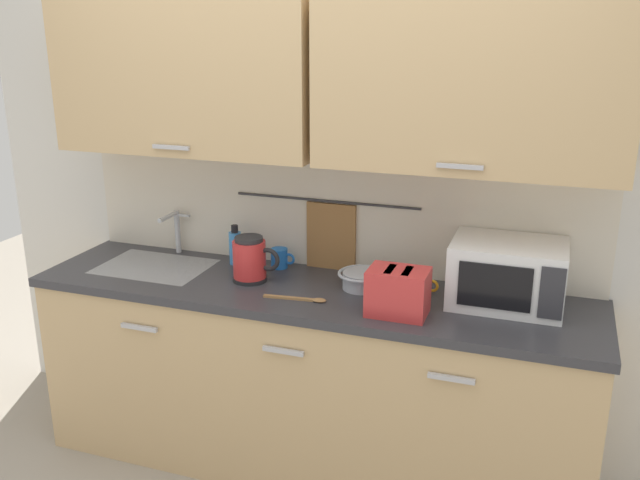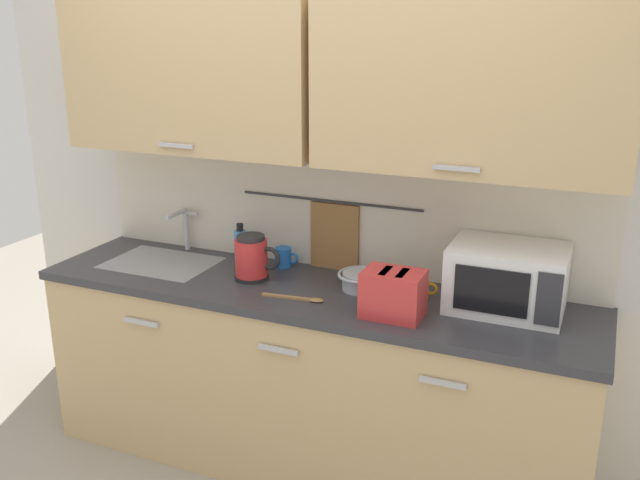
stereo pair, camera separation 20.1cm
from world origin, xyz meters
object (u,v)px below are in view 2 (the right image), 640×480
object	(u,v)px
mug_by_kettle	(420,288)
wooden_spoon	(300,298)
microwave	(507,278)
mixing_bowl	(362,280)
electric_kettle	(252,258)
mug_near_sink	(284,257)
dish_soap_bottle	(241,245)
toaster	(393,294)

from	to	relation	value
mug_by_kettle	wooden_spoon	bearing A→B (deg)	-154.38
microwave	mixing_bowl	xyz separation A→B (m)	(-0.62, -0.03, -0.09)
microwave	electric_kettle	world-z (taller)	microwave
electric_kettle	mixing_bowl	xyz separation A→B (m)	(0.50, 0.07, -0.06)
mug_near_sink	dish_soap_bottle	bearing A→B (deg)	-174.67
electric_kettle	wooden_spoon	xyz separation A→B (m)	(0.30, -0.14, -0.10)
mixing_bowl	wooden_spoon	distance (m)	0.30
toaster	wooden_spoon	world-z (taller)	toaster
toaster	electric_kettle	bearing A→B (deg)	168.47
electric_kettle	mug_near_sink	world-z (taller)	electric_kettle
electric_kettle	wooden_spoon	distance (m)	0.35
toaster	wooden_spoon	size ratio (longest dim) A/B	0.93
toaster	wooden_spoon	distance (m)	0.42
dish_soap_bottle	mug_near_sink	xyz separation A→B (m)	(0.22, 0.02, -0.04)
electric_kettle	mug_by_kettle	xyz separation A→B (m)	(0.77, 0.08, -0.05)
dish_soap_bottle	mixing_bowl	distance (m)	0.68
microwave	wooden_spoon	bearing A→B (deg)	-163.17
microwave	dish_soap_bottle	distance (m)	1.29
mixing_bowl	dish_soap_bottle	bearing A→B (deg)	170.79
wooden_spoon	microwave	bearing A→B (deg)	16.83
mug_near_sink	mixing_bowl	xyz separation A→B (m)	(0.44, -0.13, -0.00)
microwave	mug_by_kettle	xyz separation A→B (m)	(-0.35, -0.03, -0.09)
microwave	toaster	distance (m)	0.48
microwave	toaster	bearing A→B (deg)	-147.95
microwave	mug_by_kettle	bearing A→B (deg)	-175.95
dish_soap_bottle	mug_near_sink	distance (m)	0.23
microwave	wooden_spoon	size ratio (longest dim) A/B	1.66
toaster	microwave	bearing A→B (deg)	32.05
electric_kettle	mixing_bowl	size ratio (longest dim) A/B	1.06
dish_soap_bottle	mug_by_kettle	distance (m)	0.94
toaster	mug_by_kettle	size ratio (longest dim) A/B	2.13
electric_kettle	dish_soap_bottle	size ratio (longest dim) A/B	1.16
mug_by_kettle	mug_near_sink	bearing A→B (deg)	170.13
mug_near_sink	wooden_spoon	size ratio (longest dim) A/B	0.43
mug_by_kettle	microwave	bearing A→B (deg)	4.05
mixing_bowl	wooden_spoon	bearing A→B (deg)	-132.74
electric_kettle	microwave	bearing A→B (deg)	5.40
electric_kettle	dish_soap_bottle	world-z (taller)	electric_kettle
mug_near_sink	toaster	world-z (taller)	toaster
toaster	mug_by_kettle	distance (m)	0.24
microwave	mug_near_sink	bearing A→B (deg)	174.71
microwave	mixing_bowl	bearing A→B (deg)	-177.10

